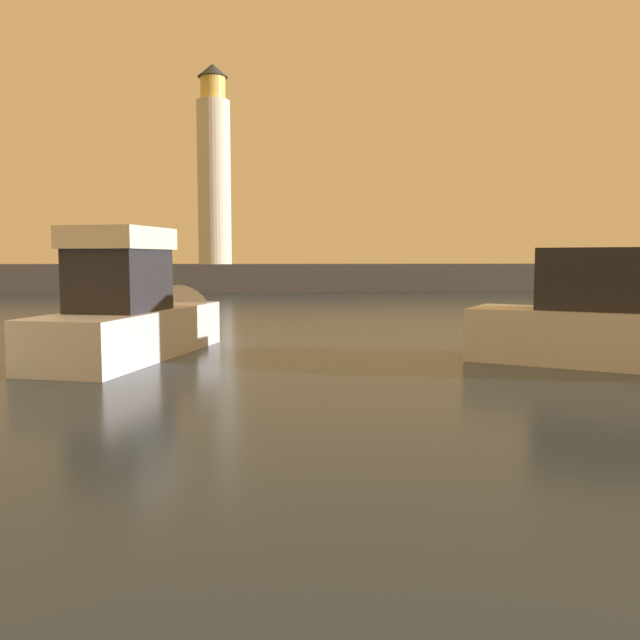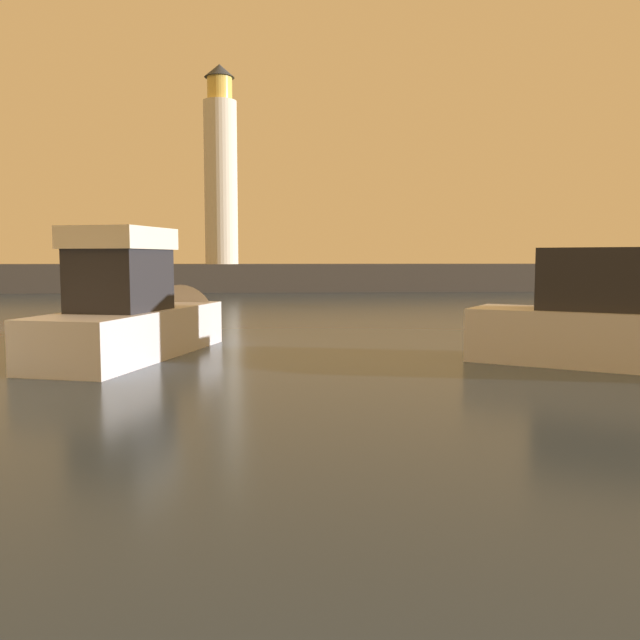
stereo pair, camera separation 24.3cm
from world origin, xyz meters
The scene contains 5 objects.
ground_plane centered at (0.00, 27.15, 0.00)m, with size 220.00×220.00×0.00m, color #2D3D51.
breakwater centered at (0.00, 54.29, 1.11)m, with size 92.72×4.98×2.22m, color #423F3D.
lighthouse centered at (-4.18, 54.29, 9.67)m, with size 2.64×2.64×15.74m.
motorboat_2 centered at (-3.81, 18.84, 1.11)m, with size 4.82×9.21×3.91m.
mooring_buoy centered at (-6.45, 23.19, 0.50)m, with size 1.00×1.00×1.00m, color #EA5919.
Camera 1 is at (-0.56, -0.57, 2.69)m, focal length 37.62 mm.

